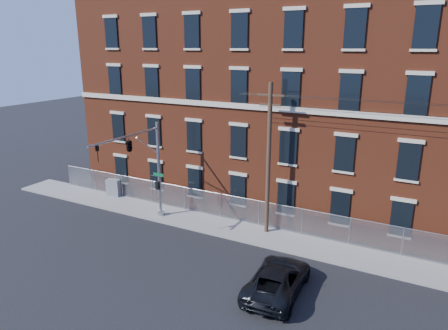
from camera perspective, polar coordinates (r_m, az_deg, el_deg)
The scene contains 7 objects.
ground at distance 24.88m, azimuth -3.59°, elevation -13.34°, with size 140.00×140.00×0.00m, color black.
sidewalk at distance 26.35m, azimuth 26.45°, elevation -13.21°, with size 65.00×3.00×0.12m, color gray.
chain_link_fence at distance 27.08m, azimuth 26.84°, elevation -10.10°, with size 59.06×0.06×1.85m.
traffic_signal_mast at distance 27.84m, azimuth -12.00°, elevation 1.56°, with size 0.90×6.75×7.00m.
utility_pole_near at distance 26.68m, azimuth 6.20°, elevation 1.08°, with size 1.80×0.28×10.00m.
pickup_truck at distance 22.05m, azimuth 7.45°, elevation -15.39°, with size 2.49×5.40×1.50m, color black.
utility_cabinet at distance 35.70m, azimuth -15.07°, elevation -3.04°, with size 1.14×0.57×1.42m, color slate.
Camera 1 is at (11.49, -18.36, 12.25)m, focal length 32.99 mm.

